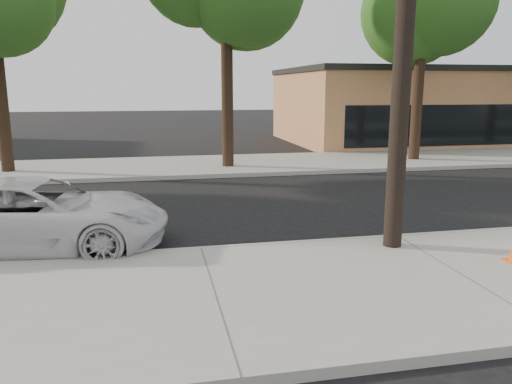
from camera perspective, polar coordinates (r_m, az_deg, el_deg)
ground at (r=11.57m, az=-7.28°, el=-3.84°), size 120.00×120.00×0.00m
near_sidewalk at (r=7.51m, az=-4.65°, el=-12.05°), size 90.00×4.40×0.15m
far_sidewalk at (r=19.87m, az=-9.23°, el=2.90°), size 90.00×5.00×0.15m
curb_near at (r=9.55m, az=-6.29°, el=-6.76°), size 90.00×0.12×0.16m
building_main at (r=31.92m, az=20.37°, el=9.12°), size 18.00×10.00×4.00m
tree_d at (r=22.26m, az=19.26°, el=19.63°), size 4.50×4.35×8.75m
police_cruiser at (r=10.54m, az=-23.87°, el=-2.41°), size 5.27×2.85×1.40m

